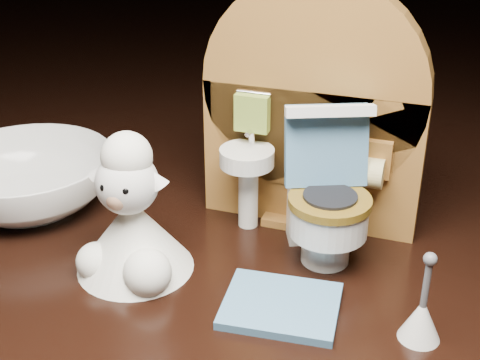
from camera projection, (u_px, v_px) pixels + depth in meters
name	position (u px, v px, depth m)	size (l,w,h in m)	color
backdrop_panel	(311.00, 121.00, 0.39)	(0.13, 0.05, 0.15)	#996429
toy_toilet	(325.00, 202.00, 0.37)	(0.05, 0.06, 0.09)	white
bath_mat	(281.00, 306.00, 0.34)	(0.06, 0.05, 0.00)	teal
toilet_brush	(421.00, 316.00, 0.31)	(0.02, 0.02, 0.05)	white
plush_lamb	(131.00, 225.00, 0.36)	(0.06, 0.06, 0.08)	white
ceramic_bowl	(28.00, 181.00, 0.43)	(0.11, 0.11, 0.03)	white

